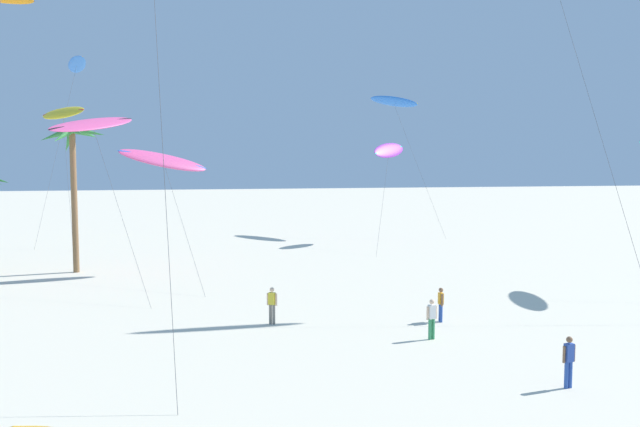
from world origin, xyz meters
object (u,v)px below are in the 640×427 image
(flying_kite_0, at_px, (163,160))
(flying_kite_4, at_px, (389,150))
(person_mid_field, at_px, (272,304))
(person_foreground_walker, at_px, (432,317))
(flying_kite_2, at_px, (77,65))
(palm_tree_4, at_px, (73,153))
(flying_kite_8, at_px, (63,113))
(person_near_left, at_px, (569,360))
(person_near_right, at_px, (441,303))
(flying_kite_5, at_px, (92,124))
(flying_kite_3, at_px, (393,101))

(flying_kite_0, height_order, flying_kite_4, flying_kite_4)
(flying_kite_4, relative_size, person_mid_field, 6.05)
(person_foreground_walker, bearing_deg, flying_kite_2, 117.02)
(palm_tree_4, distance_m, person_foreground_walker, 27.30)
(flying_kite_2, distance_m, person_mid_field, 42.82)
(palm_tree_4, height_order, flying_kite_2, flying_kite_2)
(flying_kite_2, relative_size, flying_kite_4, 1.65)
(flying_kite_0, distance_m, flying_kite_8, 22.42)
(person_near_left, bearing_deg, person_near_right, 96.42)
(flying_kite_5, bearing_deg, flying_kite_4, 32.34)
(person_near_left, bearing_deg, person_foreground_walker, 110.95)
(flying_kite_8, bearing_deg, flying_kite_5, -74.91)
(flying_kite_0, bearing_deg, palm_tree_4, 167.26)
(palm_tree_4, xyz_separation_m, flying_kite_4, (24.67, 11.51, 0.29))
(flying_kite_0, height_order, person_foreground_walker, flying_kite_0)
(palm_tree_4, xyz_separation_m, flying_kite_5, (1.69, -3.04, 1.73))
(flying_kite_5, bearing_deg, flying_kite_3, 40.54)
(flying_kite_0, bearing_deg, flying_kite_4, 34.18)
(flying_kite_3, bearing_deg, flying_kite_5, -139.46)
(person_near_left, bearing_deg, flying_kite_5, 128.63)
(flying_kite_0, height_order, flying_kite_5, flying_kite_5)
(palm_tree_4, relative_size, flying_kite_5, 0.86)
(flying_kite_8, distance_m, person_mid_field, 39.08)
(palm_tree_4, height_order, person_near_left, palm_tree_4)
(flying_kite_4, bearing_deg, person_foreground_walker, -102.74)
(person_foreground_walker, relative_size, person_near_left, 0.98)
(flying_kite_2, xyz_separation_m, person_near_left, (23.34, -47.37, -15.36))
(flying_kite_2, height_order, flying_kite_8, flying_kite_2)
(palm_tree_4, relative_size, flying_kite_8, 0.79)
(flying_kite_5, height_order, person_mid_field, flying_kite_5)
(flying_kite_4, height_order, flying_kite_8, flying_kite_8)
(person_foreground_walker, relative_size, person_mid_field, 1.00)
(flying_kite_0, relative_size, flying_kite_2, 0.56)
(palm_tree_4, relative_size, person_near_right, 6.05)
(flying_kite_2, relative_size, person_foreground_walker, 9.95)
(flying_kite_2, xyz_separation_m, flying_kite_4, (27.92, -9.78, -8.12))
(palm_tree_4, bearing_deg, person_near_left, -52.38)
(flying_kite_8, bearing_deg, palm_tree_4, -77.45)
(flying_kite_8, distance_m, person_near_right, 43.51)
(flying_kite_2, bearing_deg, flying_kite_8, -106.21)
(flying_kite_0, relative_size, flying_kite_8, 0.77)
(flying_kite_3, bearing_deg, person_mid_field, -114.58)
(flying_kite_5, relative_size, person_near_left, 6.48)
(flying_kite_3, xyz_separation_m, person_near_right, (-8.09, -35.61, -12.23))
(flying_kite_8, bearing_deg, person_foreground_walker, -60.26)
(flying_kite_2, xyz_separation_m, flying_kite_3, (30.39, -2.56, -3.21))
(person_foreground_walker, bearing_deg, person_near_left, -69.05)
(flying_kite_4, height_order, person_foreground_walker, flying_kite_4)
(palm_tree_4, distance_m, flying_kite_3, 33.39)
(person_near_right, bearing_deg, flying_kite_8, 123.29)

